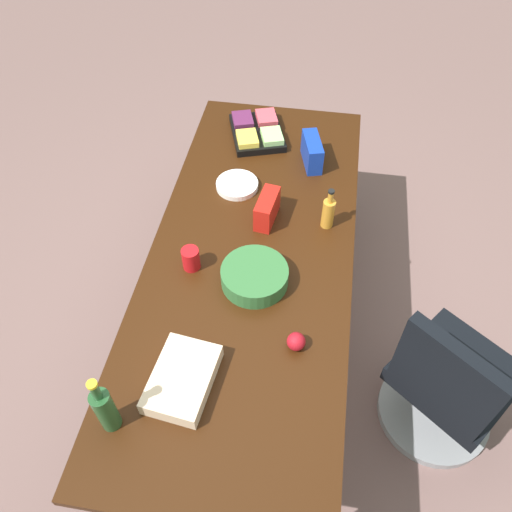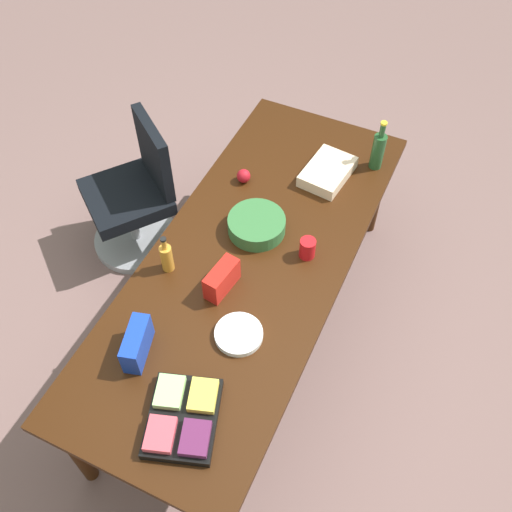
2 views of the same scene
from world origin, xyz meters
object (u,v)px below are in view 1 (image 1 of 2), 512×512
Objects in this scene: fruit_platter at (257,131)px; chip_bag_blue at (312,152)px; red_solo_cup at (191,259)px; chip_bag_red at (267,209)px; salad_bowl at (255,276)px; apple_red at (296,341)px; conference_table at (252,261)px; paper_plate_stack at (237,185)px; sheet_cake at (183,379)px; wine_bottle at (105,409)px; dressing_bottle at (328,212)px; office_chair at (445,389)px.

chip_bag_blue is at bearing -120.16° from fruit_platter.
red_solo_cup reaches higher than fruit_platter.
salad_bowl is at bearing -179.50° from chip_bag_red.
salad_bowl reaches higher than apple_red.
conference_table is 0.46m from paper_plate_stack.
apple_red is at bearing -123.44° from red_solo_cup.
salad_bowl is at bearing -162.43° from paper_plate_stack.
wine_bottle is (-0.19, 0.22, 0.09)m from sheet_cake.
chip_bag_blue reaches higher than paper_plate_stack.
apple_red is at bearing -55.99° from wine_bottle.
paper_plate_stack is (0.21, 0.19, -0.06)m from chip_bag_red.
red_solo_cup is 1.45× the size of apple_red.
sheet_cake is at bearing 178.77° from fruit_platter.
salad_bowl is at bearing 168.65° from chip_bag_blue.
dressing_bottle is at bearing -88.81° from chip_bag_red.
sheet_cake is 0.94m from chip_bag_red.
fruit_platter is at bearing 59.84° from chip_bag_blue.
paper_plate_stack is 1.34m from wine_bottle.
office_chair is at bearing -144.38° from chip_bag_blue.
conference_table is 11.84× the size of chip_bag_red.
chip_bag_blue is at bearing -20.20° from wine_bottle.
dressing_bottle is 0.53m from paper_plate_stack.
wine_bottle is (-1.12, 0.70, 0.03)m from dressing_bottle.
apple_red is (-1.35, -0.37, 0.01)m from fruit_platter.
salad_bowl is at bearing 144.19° from dressing_bottle.
dressing_bottle is at bearing -112.55° from paper_plate_stack.
salad_bowl is at bearing 78.67° from office_chair.
apple_red is (-0.70, 0.07, -0.05)m from dressing_bottle.
chip_bag_blue reaches higher than conference_table.
chip_bag_red reaches higher than red_solo_cup.
fruit_platter is 1.90× the size of dressing_bottle.
paper_plate_stack is at bearing 67.45° from dressing_bottle.
wine_bottle reaches higher than apple_red.
red_solo_cup is 0.62m from apple_red.
office_chair is 0.83m from apple_red.
chip_bag_red is at bearing -11.51° from sheet_cake.
fruit_platter is at bearing 7.44° from conference_table.
wine_bottle is at bearing 171.67° from red_solo_cup.
conference_table is 7.96× the size of salad_bowl.
wine_bottle is at bearing 150.38° from salad_bowl.
apple_red is at bearing -164.52° from fruit_platter.
fruit_platter is at bearing 15.48° from apple_red.
wine_bottle is (-1.58, 0.58, 0.05)m from chip_bag_blue.
paper_plate_stack is at bearing 42.29° from chip_bag_red.
sheet_cake is at bearing 179.99° from paper_plate_stack.
office_chair reaches higher than fruit_platter.
sheet_cake is at bearing -169.46° from red_solo_cup.
paper_plate_stack is (0.43, 0.15, 0.08)m from conference_table.
chip_bag_red is (-0.01, 0.29, -0.02)m from dressing_bottle.
office_chair is 8.28× the size of red_solo_cup.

